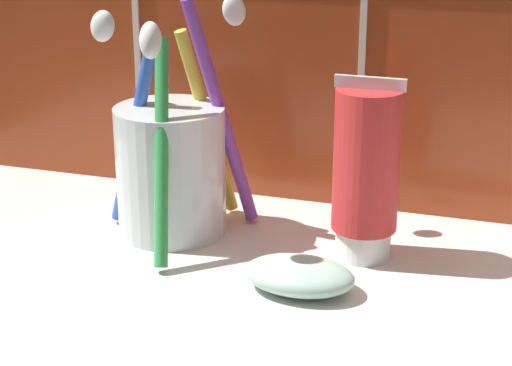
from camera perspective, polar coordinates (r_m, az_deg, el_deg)
name	(u,v)px	position (r cm, az deg, el deg)	size (l,w,h in cm)	color
sink_counter	(266,321)	(51.94, 0.67, -9.19)	(71.62, 35.91, 2.00)	silver
toothbrush_cup	(173,163)	(60.16, -5.59, 1.35)	(12.30, 14.44, 18.84)	silver
toothpaste_tube	(366,171)	(56.00, 7.35, 0.78)	(4.56, 4.34, 12.30)	white
soap_bar	(299,275)	(52.88, 2.88, -6.17)	(6.96, 4.63, 2.05)	silver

